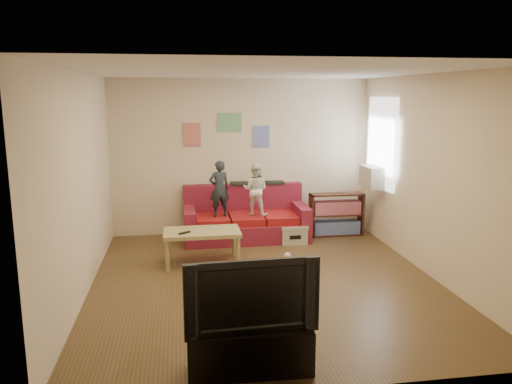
{
  "coord_description": "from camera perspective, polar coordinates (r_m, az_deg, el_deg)",
  "views": [
    {
      "loc": [
        -1.07,
        -6.14,
        2.43
      ],
      "look_at": [
        0.0,
        0.8,
        1.05
      ],
      "focal_mm": 35.0,
      "sensor_mm": 36.0,
      "label": 1
    }
  ],
  "objects": [
    {
      "name": "tissue",
      "position": [
        7.55,
        3.61,
        -7.27
      ],
      "size": [
        0.12,
        0.12,
        0.1
      ],
      "primitive_type": "sphere",
      "rotation": [
        0.0,
        0.0,
        -0.15
      ],
      "color": "silver",
      "rests_on": "ground"
    },
    {
      "name": "window",
      "position": [
        8.49,
        14.13,
        5.45
      ],
      "size": [
        0.04,
        1.08,
        1.48
      ],
      "primitive_type": "cube",
      "color": "white",
      "rests_on": "room_shell"
    },
    {
      "name": "coffee_table",
      "position": [
        7.28,
        -6.19,
        -4.93
      ],
      "size": [
        1.1,
        0.6,
        0.49
      ],
      "color": "tan",
      "rests_on": "ground"
    },
    {
      "name": "remote",
      "position": [
        7.14,
        -8.17,
        -4.64
      ],
      "size": [
        0.17,
        0.14,
        0.02
      ],
      "primitive_type": "cube",
      "rotation": [
        0.0,
        0.0,
        0.61
      ],
      "color": "black",
      "rests_on": "coffee_table"
    },
    {
      "name": "ac_unit",
      "position": [
        8.52,
        13.21,
        1.7
      ],
      "size": [
        0.28,
        0.55,
        0.35
      ],
      "primitive_type": "cube",
      "color": "#B7B2A3",
      "rests_on": "window"
    },
    {
      "name": "child_a",
      "position": [
        8.21,
        -4.21,
        0.38
      ],
      "size": [
        0.37,
        0.27,
        0.93
      ],
      "primitive_type": "imported",
      "rotation": [
        0.0,
        0.0,
        3.3
      ],
      "color": "#242D37",
      "rests_on": "sofa"
    },
    {
      "name": "game_controller",
      "position": [
        7.32,
        -4.66,
        -4.13
      ],
      "size": [
        0.13,
        0.04,
        0.03
      ],
      "primitive_type": "cube",
      "rotation": [
        0.0,
        0.0,
        -0.01
      ],
      "color": "silver",
      "rests_on": "coffee_table"
    },
    {
      "name": "sofa",
      "position": [
        8.55,
        -1.22,
        -3.26
      ],
      "size": [
        2.09,
        0.96,
        0.92
      ],
      "color": "maroon",
      "rests_on": "ground"
    },
    {
      "name": "tv_stand",
      "position": [
        4.63,
        -0.67,
        -17.6
      ],
      "size": [
        1.11,
        0.4,
        0.41
      ],
      "primitive_type": "cube",
      "rotation": [
        0.0,
        0.0,
        -0.03
      ],
      "color": "black",
      "rests_on": "ground"
    },
    {
      "name": "artwork_left",
      "position": [
        8.65,
        -7.33,
        6.52
      ],
      "size": [
        0.3,
        0.01,
        0.4
      ],
      "primitive_type": "cube",
      "color": "#D87266",
      "rests_on": "room_shell"
    },
    {
      "name": "artwork_right",
      "position": [
        8.77,
        0.58,
        6.34
      ],
      "size": [
        0.3,
        0.01,
        0.38
      ],
      "primitive_type": "cube",
      "color": "#727FCC",
      "rests_on": "room_shell"
    },
    {
      "name": "bookshelf",
      "position": [
        8.82,
        9.14,
        -2.78
      ],
      "size": [
        0.93,
        0.28,
        0.74
      ],
      "color": "#3F1E14",
      "rests_on": "ground"
    },
    {
      "name": "artwork_center",
      "position": [
        8.68,
        -3.03,
        7.93
      ],
      "size": [
        0.42,
        0.01,
        0.32
      ],
      "primitive_type": "cube",
      "color": "#72B27F",
      "rests_on": "room_shell"
    },
    {
      "name": "room_shell",
      "position": [
        6.32,
        1.11,
        1.29
      ],
      "size": [
        4.52,
        5.02,
        2.72
      ],
      "color": "brown",
      "rests_on": "ground"
    },
    {
      "name": "file_box",
      "position": [
        8.32,
        4.26,
        -4.76
      ],
      "size": [
        0.45,
        0.34,
        0.31
      ],
      "color": "beige",
      "rests_on": "ground"
    },
    {
      "name": "television",
      "position": [
        4.39,
        -0.69,
        -11.42
      ],
      "size": [
        1.17,
        0.2,
        0.67
      ],
      "primitive_type": "imported",
      "rotation": [
        0.0,
        0.0,
        0.04
      ],
      "color": "black",
      "rests_on": "tv_stand"
    },
    {
      "name": "child_b",
      "position": [
        8.28,
        -0.07,
        0.3
      ],
      "size": [
        0.52,
        0.47,
        0.88
      ],
      "primitive_type": "imported",
      "rotation": [
        0.0,
        0.0,
        2.75
      ],
      "color": "white",
      "rests_on": "sofa"
    }
  ]
}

